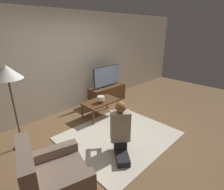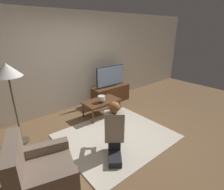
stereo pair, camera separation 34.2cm
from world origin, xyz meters
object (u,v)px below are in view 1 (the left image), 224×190
at_px(tv, 107,76).
at_px(armchair, 54,182).
at_px(coffee_table, 101,102).
at_px(table_lamp, 101,99).
at_px(floor_lamp, 7,76).
at_px(person_kneeling, 120,129).

distance_m(tv, armchair, 3.44).
relative_size(coffee_table, armchair, 0.95).
distance_m(coffee_table, table_lamp, 0.18).
bearing_deg(floor_lamp, table_lamp, -6.20).
bearing_deg(table_lamp, tv, 38.26).
relative_size(person_kneeling, table_lamp, 5.58).
height_order(tv, coffee_table, tv).
xyz_separation_m(armchair, person_kneeling, (1.30, 0.04, 0.20)).
height_order(armchair, person_kneeling, person_kneeling).
relative_size(armchair, table_lamp, 5.46).
bearing_deg(tv, floor_lamp, -170.38).
bearing_deg(person_kneeling, armchair, 39.58).
bearing_deg(person_kneeling, floor_lamp, -12.08).
relative_size(coffee_table, person_kneeling, 0.94).
relative_size(tv, coffee_table, 1.07).
bearing_deg(coffee_table, floor_lamp, 176.53).
distance_m(floor_lamp, person_kneeling, 2.11).
relative_size(tv, armchair, 1.02).
bearing_deg(table_lamp, floor_lamp, 173.80).
xyz_separation_m(floor_lamp, armchair, (-0.08, -1.49, -1.11)).
bearing_deg(tv, person_kneeling, -127.83).
bearing_deg(table_lamp, armchair, -146.51).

